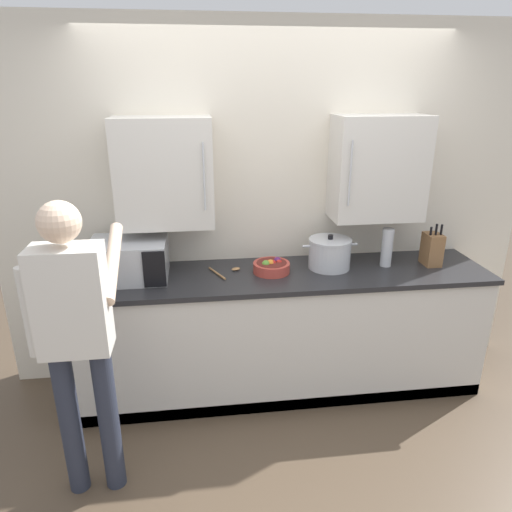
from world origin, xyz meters
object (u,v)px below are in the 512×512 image
at_px(microwave_oven, 125,260).
at_px(knife_block, 432,249).
at_px(stock_pot, 330,253).
at_px(person_figure, 76,330).
at_px(fruit_bowl, 272,267).
at_px(thermos_flask, 387,247).
at_px(wooden_spoon, 227,271).

xyz_separation_m(microwave_oven, knife_block, (2.15, -0.01, -0.01)).
relative_size(stock_pot, person_figure, 0.24).
relative_size(fruit_bowl, thermos_flask, 0.92).
bearing_deg(stock_pot, thermos_flask, -2.20).
distance_m(thermos_flask, knife_block, 0.33).
bearing_deg(microwave_oven, wooden_spoon, 1.86).
height_order(microwave_oven, person_figure, person_figure).
xyz_separation_m(fruit_bowl, wooden_spoon, (-0.31, 0.04, -0.03)).
distance_m(stock_pot, wooden_spoon, 0.74).
distance_m(fruit_bowl, wooden_spoon, 0.31).
bearing_deg(knife_block, fruit_bowl, -179.92).
bearing_deg(wooden_spoon, microwave_oven, -178.14).
xyz_separation_m(microwave_oven, stock_pot, (1.41, 0.02, -0.02)).
bearing_deg(fruit_bowl, microwave_oven, 179.19).
bearing_deg(person_figure, thermos_flask, 22.91).
height_order(microwave_oven, thermos_flask, thermos_flask).
bearing_deg(wooden_spoon, stock_pot, -0.07).
bearing_deg(person_figure, microwave_oven, 80.84).
relative_size(thermos_flask, person_figure, 0.17).
distance_m(microwave_oven, person_figure, 0.83).
distance_m(fruit_bowl, person_figure, 1.38).
bearing_deg(person_figure, stock_pot, 28.65).
height_order(stock_pot, wooden_spoon, stock_pot).
height_order(thermos_flask, stock_pot, thermos_flask).
xyz_separation_m(stock_pot, person_figure, (-1.54, -0.84, -0.04)).
relative_size(fruit_bowl, knife_block, 0.82).
bearing_deg(wooden_spoon, thermos_flask, -0.84).
xyz_separation_m(fruit_bowl, person_figure, (-1.12, -0.81, 0.03)).
bearing_deg(person_figure, knife_block, 19.47).
xyz_separation_m(microwave_oven, fruit_bowl, (0.99, -0.01, -0.09)).
height_order(microwave_oven, fruit_bowl, microwave_oven).
relative_size(microwave_oven, stock_pot, 1.89).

